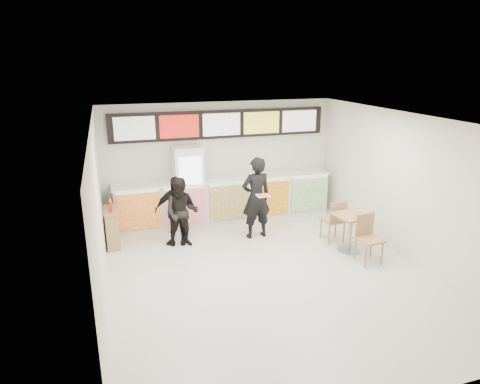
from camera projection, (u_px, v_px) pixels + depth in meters
name	position (u px, v px, depth m)	size (l,w,h in m)	color
floor	(268.00, 274.00, 8.32)	(7.00, 7.00, 0.00)	beige
ceiling	(271.00, 120.00, 7.43)	(7.00, 7.00, 0.00)	white
wall_back	(221.00, 160.00, 11.06)	(6.00, 6.00, 0.00)	silver
wall_left	(99.00, 219.00, 7.01)	(7.00, 7.00, 0.00)	silver
wall_right	(407.00, 187.00, 8.73)	(7.00, 7.00, 0.00)	silver
service_counter	(225.00, 199.00, 10.97)	(5.56, 0.77, 1.14)	silver
menu_board	(221.00, 124.00, 10.70)	(5.50, 0.14, 0.70)	black
drinks_fridge	(189.00, 186.00, 10.59)	(0.70, 0.67, 2.00)	white
mirror_panel	(99.00, 169.00, 9.18)	(0.01, 2.00, 1.50)	#B2B7BF
customer_main	(256.00, 198.00, 9.82)	(0.70, 0.46, 1.92)	black
customer_left	(182.00, 212.00, 9.40)	(0.76, 0.59, 1.57)	black
customer_mid	(176.00, 211.00, 9.50)	(0.92, 0.38, 1.57)	black
pizza_slice	(263.00, 195.00, 9.35)	(0.36, 0.36, 0.02)	beige
cafe_table	(350.00, 226.00, 9.18)	(0.75, 1.74, 0.99)	#AC744E
condiment_ledge	(112.00, 227.00, 9.49)	(0.31, 0.77, 1.03)	#AC744E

